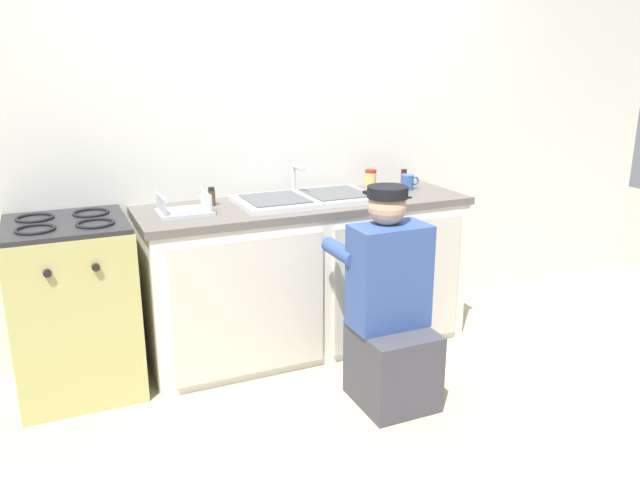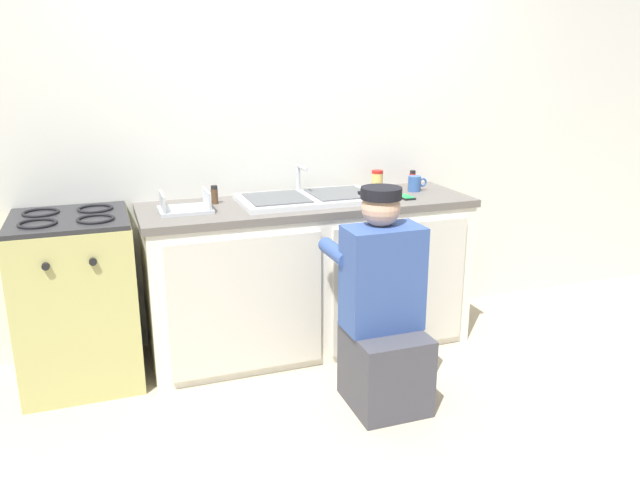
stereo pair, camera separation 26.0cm
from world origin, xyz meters
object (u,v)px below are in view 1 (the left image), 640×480
at_px(sink_double_basin, 306,198).
at_px(cell_phone, 401,196).
at_px(condiment_jar, 371,180).
at_px(stove_range, 75,307).
at_px(coffee_mug, 408,182).
at_px(spice_bottle_pepper, 212,197).
at_px(plumber_person, 390,315).
at_px(spice_bottle_red, 404,177).
at_px(dish_rack_tray, 185,210).

relative_size(sink_double_basin, cell_phone, 5.71).
distance_m(sink_double_basin, condiment_jar, 0.53).
bearing_deg(stove_range, coffee_mug, 1.49).
relative_size(coffee_mug, spice_bottle_pepper, 1.20).
height_order(sink_double_basin, condiment_jar, sink_double_basin).
xyz_separation_m(stove_range, spice_bottle_pepper, (0.78, 0.12, 0.49)).
xyz_separation_m(sink_double_basin, stove_range, (-1.30, -0.00, -0.46)).
distance_m(cell_phone, spice_bottle_pepper, 1.12).
xyz_separation_m(sink_double_basin, plumber_person, (0.13, -0.76, -0.46)).
relative_size(sink_double_basin, condiment_jar, 6.25).
distance_m(coffee_mug, spice_bottle_pepper, 1.24).
bearing_deg(spice_bottle_red, condiment_jar, -170.93).
height_order(plumber_person, cell_phone, plumber_person).
distance_m(plumber_person, cell_phone, 0.90).
xyz_separation_m(dish_rack_tray, spice_bottle_red, (1.48, 0.21, 0.03)).
bearing_deg(spice_bottle_red, plumber_person, -124.02).
xyz_separation_m(plumber_person, cell_phone, (0.44, 0.65, 0.44)).
xyz_separation_m(stove_range, coffee_mug, (2.02, 0.05, 0.49)).
xyz_separation_m(plumber_person, condiment_jar, (0.37, 0.91, 0.50)).
relative_size(coffee_mug, condiment_jar, 0.98).
bearing_deg(coffee_mug, cell_phone, -132.52).
bearing_deg(plumber_person, dish_rack_tray, 138.54).
bearing_deg(condiment_jar, dish_rack_tray, -172.22).
relative_size(sink_double_basin, coffee_mug, 6.35).
bearing_deg(spice_bottle_red, coffee_mug, -111.88).
relative_size(sink_double_basin, stove_range, 0.86).
height_order(coffee_mug, condiment_jar, condiment_jar).
height_order(stove_range, spice_bottle_red, spice_bottle_red).
xyz_separation_m(coffee_mug, spice_bottle_pepper, (-1.24, 0.07, 0.00)).
bearing_deg(coffee_mug, dish_rack_tray, -177.11).
bearing_deg(spice_bottle_pepper, coffee_mug, -3.13).
distance_m(stove_range, plumber_person, 1.62).
xyz_separation_m(sink_double_basin, spice_bottle_red, (0.77, 0.19, 0.03)).
relative_size(stove_range, plumber_person, 0.84).
bearing_deg(spice_bottle_pepper, dish_rack_tray, -142.84).
relative_size(plumber_person, spice_bottle_red, 10.52).
bearing_deg(spice_bottle_pepper, stove_range, -171.21).
height_order(cell_phone, spice_bottle_red, spice_bottle_red).
bearing_deg(spice_bottle_red, stove_range, -174.79).
height_order(stove_range, condiment_jar, condiment_jar).
height_order(sink_double_basin, stove_range, sink_double_basin).
relative_size(sink_double_basin, spice_bottle_red, 7.62).
relative_size(sink_double_basin, spice_bottle_pepper, 7.62).
xyz_separation_m(plumber_person, dish_rack_tray, (-0.84, 0.74, 0.46)).
bearing_deg(stove_range, cell_phone, -3.29).
bearing_deg(coffee_mug, sink_double_basin, -176.00).
bearing_deg(condiment_jar, spice_bottle_pepper, -178.57).
bearing_deg(stove_range, sink_double_basin, 0.10).
distance_m(stove_range, spice_bottle_red, 2.14).
height_order(stove_range, dish_rack_tray, dish_rack_tray).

